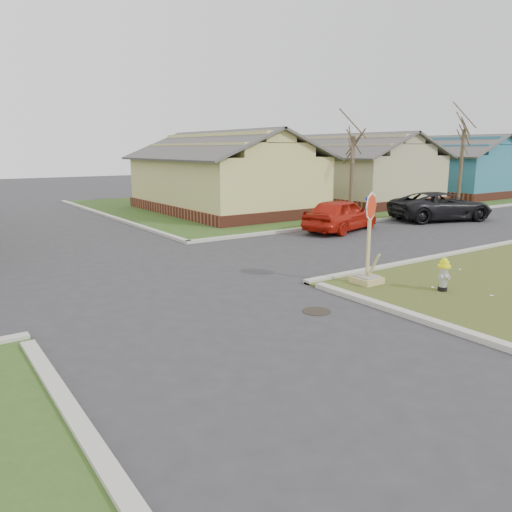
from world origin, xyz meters
TOP-DOWN VIEW (x-y plane):
  - ground at (0.00, 0.00)m, footprint 120.00×120.00m
  - verge_far_right at (22.00, 18.00)m, footprint 37.00×19.00m
  - curbs at (0.00, 5.00)m, footprint 80.00×40.00m
  - manhole at (2.20, -0.50)m, footprint 0.64×0.64m
  - side_house_yellow at (10.00, 16.50)m, footprint 7.60×11.60m
  - side_house_tan at (20.00, 16.50)m, footprint 7.60×11.60m
  - side_house_teal at (30.00, 16.50)m, footprint 7.60×11.60m
  - tree_mid_right at (14.00, 10.20)m, footprint 0.22×0.22m
  - tree_far_right at (24.00, 10.50)m, footprint 0.22×0.22m
  - fire_hydrant at (5.87, -1.18)m, footprint 0.32×0.32m
  - stop_sign at (4.83, 0.44)m, footprint 0.70×0.68m
  - red_sedan at (10.62, 7.46)m, footprint 4.63×2.87m
  - dark_pickup at (17.28, 7.04)m, footprint 5.74×3.92m

SIDE VIEW (x-z plane):
  - ground at x=0.00m, z-range 0.00..0.00m
  - curbs at x=0.00m, z-range -0.06..0.06m
  - manhole at x=2.20m, z-range 0.00..0.01m
  - verge_far_right at x=22.00m, z-range 0.00..0.05m
  - fire_hydrant at x=5.87m, z-range 0.09..0.95m
  - stop_sign at x=4.83m, z-range -0.65..1.81m
  - dark_pickup at x=17.28m, z-range 0.00..1.46m
  - red_sedan at x=10.62m, z-range 0.00..1.47m
  - tree_mid_right at x=14.00m, z-range 0.05..4.25m
  - side_house_yellow at x=10.00m, z-range -0.16..4.54m
  - side_house_tan at x=20.00m, z-range -0.16..4.54m
  - side_house_teal at x=30.00m, z-range -0.16..4.54m
  - tree_far_right at x=24.00m, z-range 0.05..4.81m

